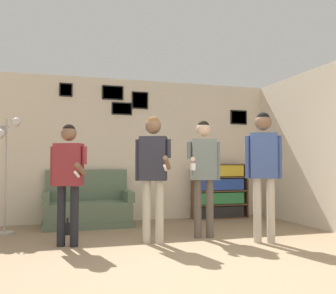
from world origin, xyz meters
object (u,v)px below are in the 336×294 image
object	(u,v)px
bookshelf	(220,191)
person_spectator_near_bookshelf	(263,161)
couch	(88,208)
person_watcher_holding_cup	(204,165)
bottle_on_floor	(67,228)
person_player_foreground_left	(68,171)
floor_lamp	(6,153)
person_player_foreground_center	(153,164)
drinking_cup	(215,161)

from	to	relation	value
bookshelf	person_spectator_near_bookshelf	size ratio (longest dim) A/B	0.62
couch	person_watcher_holding_cup	xyz separation A→B (m)	(1.55, -1.55, 0.75)
person_watcher_holding_cup	person_spectator_near_bookshelf	bearing A→B (deg)	-39.64
couch	bottle_on_floor	distance (m)	0.86
person_watcher_holding_cup	person_spectator_near_bookshelf	world-z (taller)	person_spectator_near_bookshelf
bookshelf	couch	bearing A→B (deg)	-175.82
person_player_foreground_left	bookshelf	bearing A→B (deg)	30.70
floor_lamp	person_player_foreground_center	bearing A→B (deg)	-32.99
person_player_foreground_left	bottle_on_floor	xyz separation A→B (m)	(0.02, 0.82, -0.88)
couch	bookshelf	size ratio (longest dim) A/B	1.34
person_player_foreground_center	bottle_on_floor	size ratio (longest dim) A/B	6.74
drinking_cup	person_player_foreground_center	bearing A→B (deg)	-132.63
floor_lamp	person_player_foreground_left	distance (m)	1.51
person_watcher_holding_cup	bottle_on_floor	world-z (taller)	person_watcher_holding_cup
person_spectator_near_bookshelf	bottle_on_floor	distance (m)	3.08
couch	bottle_on_floor	bearing A→B (deg)	-115.47
person_spectator_near_bookshelf	bookshelf	bearing A→B (deg)	80.67
bookshelf	person_player_foreground_center	size ratio (longest dim) A/B	0.65
bookshelf	person_watcher_holding_cup	world-z (taller)	person_watcher_holding_cup
floor_lamp	bottle_on_floor	size ratio (longest dim) A/B	7.02
bookshelf	person_player_foreground_center	world-z (taller)	person_player_foreground_center
couch	floor_lamp	distance (m)	1.64
bookshelf	floor_lamp	world-z (taller)	floor_lamp
person_player_foreground_center	bookshelf	bearing A→B (deg)	45.76
person_player_foreground_left	person_player_foreground_center	world-z (taller)	person_player_foreground_center
couch	person_spectator_near_bookshelf	size ratio (longest dim) A/B	0.84
drinking_cup	bottle_on_floor	bearing A→B (deg)	-161.69
floor_lamp	person_spectator_near_bookshelf	bearing A→B (deg)	-25.93
couch	person_player_foreground_center	size ratio (longest dim) A/B	0.87
bookshelf	floor_lamp	bearing A→B (deg)	-171.41
person_watcher_holding_cup	couch	bearing A→B (deg)	135.04
person_player_foreground_center	person_watcher_holding_cup	xyz separation A→B (m)	(0.81, 0.17, -0.01)
person_watcher_holding_cup	bottle_on_floor	distance (m)	2.28
person_watcher_holding_cup	floor_lamp	bearing A→B (deg)	157.92
person_player_foreground_left	person_spectator_near_bookshelf	distance (m)	2.65
bookshelf	bottle_on_floor	xyz separation A→B (m)	(-2.95, -0.94, -0.44)
person_player_foreground_left	person_player_foreground_center	distance (m)	1.13
person_player_foreground_left	person_watcher_holding_cup	bearing A→B (deg)	0.81
person_watcher_holding_cup	drinking_cup	world-z (taller)	person_watcher_holding_cup
person_player_foreground_left	bottle_on_floor	size ratio (longest dim) A/B	6.25
bottle_on_floor	drinking_cup	bearing A→B (deg)	18.31
bookshelf	bottle_on_floor	bearing A→B (deg)	-162.28
bookshelf	person_spectator_near_bookshelf	bearing A→B (deg)	-99.33
floor_lamp	person_player_foreground_center	xyz separation A→B (m)	(2.03, -1.32, -0.17)
person_player_foreground_center	person_spectator_near_bookshelf	size ratio (longest dim) A/B	0.97
person_player_foreground_left	person_spectator_near_bookshelf	xyz separation A→B (m)	(2.59, -0.53, 0.14)
person_player_foreground_center	person_spectator_near_bookshelf	bearing A→B (deg)	-14.69
drinking_cup	person_watcher_holding_cup	bearing A→B (deg)	-118.47
person_player_foreground_left	person_player_foreground_center	size ratio (longest dim) A/B	0.93
floor_lamp	person_spectator_near_bookshelf	xyz separation A→B (m)	(3.50, -1.70, -0.13)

